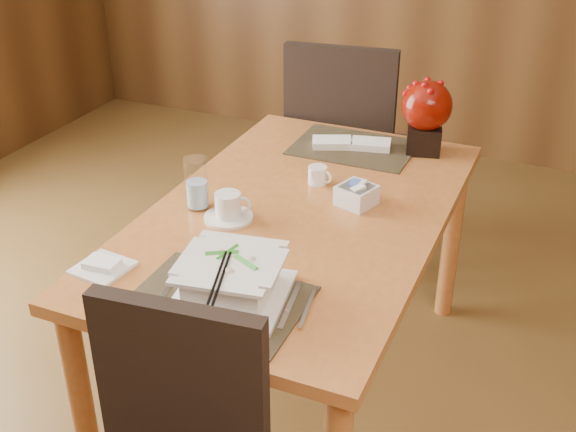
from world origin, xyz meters
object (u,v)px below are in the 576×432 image
at_px(soup_setting, 231,280).
at_px(water_glass, 197,183).
at_px(coffee_cup, 228,208).
at_px(berry_decor, 426,112).
at_px(sugar_caddy, 357,195).
at_px(far_chair, 344,141).
at_px(creamer_jug, 318,175).
at_px(bread_plate, 103,268).
at_px(dining_table, 298,236).

distance_m(soup_setting, water_glass, 0.53).
distance_m(coffee_cup, berry_decor, 0.88).
xyz_separation_m(coffee_cup, berry_decor, (0.43, 0.76, 0.12)).
height_order(sugar_caddy, far_chair, far_chair).
bearing_deg(water_glass, sugar_caddy, 25.76).
height_order(soup_setting, coffee_cup, soup_setting).
bearing_deg(soup_setting, sugar_caddy, 69.24).
height_order(creamer_jug, bread_plate, creamer_jug).
xyz_separation_m(dining_table, bread_plate, (-0.37, -0.54, 0.10)).
relative_size(dining_table, coffee_cup, 9.65).
bearing_deg(soup_setting, water_glass, 120.04).
xyz_separation_m(coffee_cup, far_chair, (0.01, 1.08, -0.19)).
distance_m(soup_setting, coffee_cup, 0.43).
bearing_deg(dining_table, creamer_jug, 94.65).
bearing_deg(coffee_cup, water_glass, 167.24).
distance_m(coffee_cup, far_chair, 1.10).
bearing_deg(berry_decor, dining_table, -111.92).
bearing_deg(coffee_cup, dining_table, 37.28).
height_order(coffee_cup, water_glass, water_glass).
bearing_deg(creamer_jug, dining_table, -70.58).
distance_m(dining_table, berry_decor, 0.72).
xyz_separation_m(dining_table, berry_decor, (0.25, 0.62, 0.25)).
distance_m(dining_table, far_chair, 0.96).
distance_m(sugar_caddy, bread_plate, 0.84).
height_order(water_glass, far_chair, far_chair).
bearing_deg(bread_plate, sugar_caddy, 51.04).
xyz_separation_m(water_glass, sugar_caddy, (0.46, 0.22, -0.05)).
relative_size(soup_setting, water_glass, 1.90).
distance_m(water_glass, far_chair, 1.09).
height_order(soup_setting, berry_decor, berry_decor).
height_order(dining_table, soup_setting, soup_setting).
xyz_separation_m(sugar_caddy, berry_decor, (0.09, 0.51, 0.12)).
height_order(coffee_cup, berry_decor, berry_decor).
xyz_separation_m(creamer_jug, berry_decor, (0.27, 0.41, 0.13)).
distance_m(creamer_jug, far_chair, 0.77).
relative_size(dining_table, berry_decor, 5.44).
height_order(coffee_cup, far_chair, far_chair).
distance_m(coffee_cup, creamer_jug, 0.39).
bearing_deg(dining_table, water_glass, -160.29).
height_order(dining_table, sugar_caddy, sugar_caddy).
relative_size(creamer_jug, berry_decor, 0.31).
height_order(dining_table, bread_plate, bread_plate).
relative_size(coffee_cup, water_glass, 0.90).
xyz_separation_m(berry_decor, bread_plate, (-0.62, -1.16, -0.15)).
distance_m(berry_decor, far_chair, 0.62).
bearing_deg(creamer_jug, water_glass, -117.27).
height_order(coffee_cup, bread_plate, coffee_cup).
xyz_separation_m(creamer_jug, far_chair, (-0.15, 0.74, -0.18)).
bearing_deg(sugar_caddy, water_glass, -154.24).
height_order(soup_setting, bread_plate, soup_setting).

